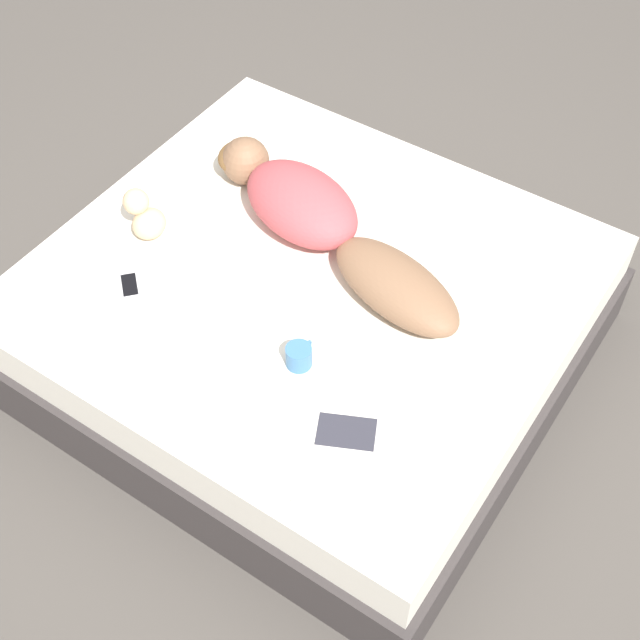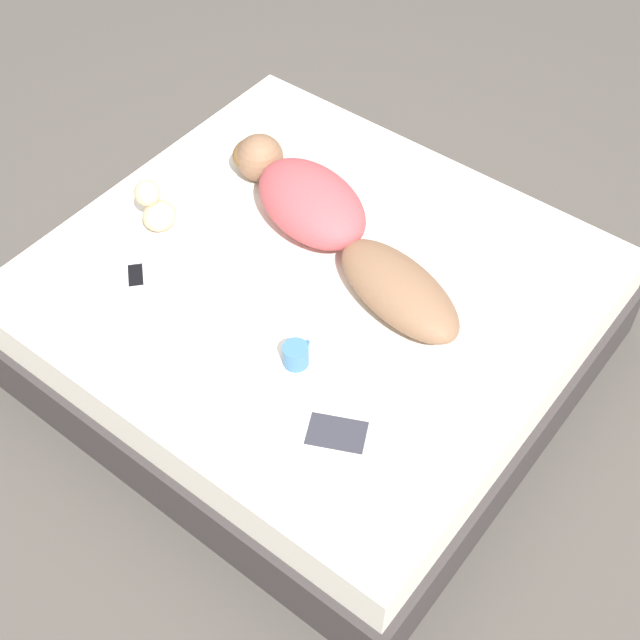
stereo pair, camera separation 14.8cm
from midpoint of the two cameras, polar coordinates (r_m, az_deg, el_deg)
The scene contains 7 objects.
ground_plane at distance 3.84m, azimuth 0.71°, elevation -2.10°, with size 12.00×12.00×0.00m, color #4C4742.
bed at distance 3.65m, azimuth 0.74°, elevation 0.22°, with size 1.90×2.05×0.49m.
person at distance 3.53m, azimuth 1.80°, elevation 6.28°, with size 0.60×1.36×0.23m.
open_magazine at distance 2.96m, azimuth 2.14°, elevation -8.85°, with size 0.49×0.43×0.01m.
coffee_mug at distance 3.16m, azimuth -0.21°, elevation -2.26°, with size 0.13×0.09×0.09m.
cell_phone at distance 3.52m, azimuth -10.54°, elevation 2.77°, with size 0.15×0.15×0.01m.
plush_toy at distance 3.65m, azimuth -9.35°, elevation 7.06°, with size 0.14×0.17×0.21m.
Camera 2 is at (-1.86, -1.48, 3.02)m, focal length 50.00 mm.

